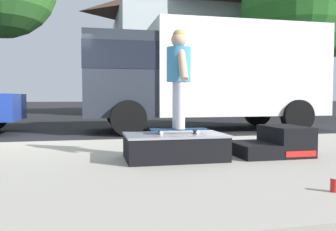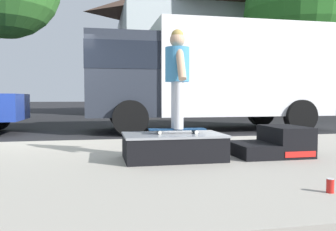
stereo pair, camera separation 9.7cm
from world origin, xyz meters
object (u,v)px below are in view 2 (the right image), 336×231
Objects in this scene: box_truck at (206,72)px; street_tree_main at (304,16)px; skate_box at (173,146)px; skater_kid at (177,71)px; soda_can at (330,186)px; skateboard at (177,129)px; kicker_ramp at (275,144)px.

street_tree_main is (6.57, 5.27, 3.16)m from box_truck.
box_truck reaches higher than skate_box.
box_truck is 0.91× the size of street_tree_main.
skater_kid is 10.67× the size of soda_can.
skater_kid is 13.96m from street_tree_main.
skate_box is 0.23m from skateboard.
street_tree_main reaches higher than skateboard.
box_truck is at bearing 81.15° from soda_can.
skateboard is at bearing 90.00° from skater_kid.
soda_can is at bearing -121.93° from street_tree_main.
skateboard is 0.11× the size of box_truck.
skateboard is 0.10× the size of street_tree_main.
street_tree_main is (8.62, 10.40, 3.53)m from skater_kid.
skater_kid is (0.00, -0.00, 0.80)m from skateboard.
kicker_ramp is 1.96m from soda_can.
kicker_ramp is (1.52, -0.00, -0.01)m from skate_box.
skateboard is 14.18m from street_tree_main.
kicker_ramp is at bearing 75.04° from soda_can.
kicker_ramp is at bearing -96.54° from box_truck.
soda_can is at bearing -63.24° from skateboard.
skater_kid is 0.18× the size of street_tree_main.
soda_can is 0.02× the size of street_tree_main.
skater_kid is at bearing 179.72° from kicker_ramp.
street_tree_main is at bearing 55.48° from kicker_ramp.
street_tree_main reaches higher than soda_can.
soda_can is (0.96, -1.90, -1.15)m from skater_kid.
kicker_ramp is 0.15× the size of box_truck.
skate_box is 10.73× the size of soda_can.
skate_box is 0.20× the size of box_truck.
kicker_ramp is at bearing -0.28° from skater_kid.
skater_kid is at bearing 6.83° from skate_box.
soda_can is (-0.50, -1.89, -0.11)m from kicker_ramp.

